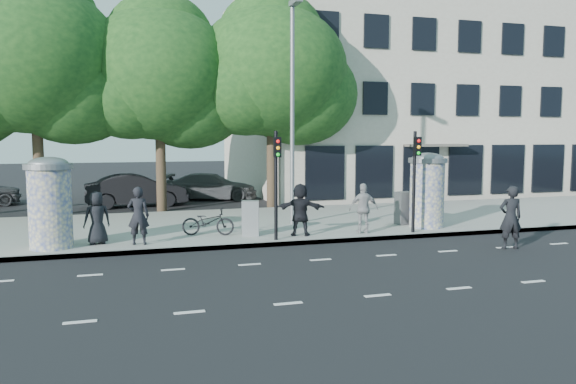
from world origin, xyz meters
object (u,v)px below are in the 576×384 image
object	(u,v)px
ad_column_right	(427,188)
cabinet_left	(250,218)
traffic_pole_far	(415,171)
man_road	(511,217)
cabinet_right	(404,208)
ped_e	(364,208)
bicycle	(208,222)
street_lamp	(293,97)
traffic_pole_near	(276,174)
car_right	(211,186)
ad_column_left	(50,201)
ped_f	(300,210)
car_mid	(137,190)
ped_b	(138,216)
ped_a	(97,218)

from	to	relation	value
ad_column_right	cabinet_left	world-z (taller)	ad_column_right
traffic_pole_far	man_road	distance (m)	3.40
traffic_pole_far	cabinet_right	world-z (taller)	traffic_pole_far
ped_e	cabinet_left	size ratio (longest dim) A/B	1.46
traffic_pole_far	bicycle	world-z (taller)	traffic_pole_far
bicycle	street_lamp	bearing A→B (deg)	-50.46
traffic_pole_near	street_lamp	world-z (taller)	street_lamp
traffic_pole_near	car_right	world-z (taller)	traffic_pole_near
ad_column_left	ped_f	world-z (taller)	ad_column_left
cabinet_left	cabinet_right	bearing A→B (deg)	21.03
car_mid	ad_column_left	bearing A→B (deg)	160.59
man_road	cabinet_left	size ratio (longest dim) A/B	1.67
ped_b	car_mid	distance (m)	10.49
ad_column_right	car_mid	bearing A→B (deg)	134.03
traffic_pole_far	car_right	xyz separation A→B (m)	(-4.85, 12.83, -1.53)
car_right	cabinet_left	bearing A→B (deg)	-165.85
ped_f	car_right	distance (m)	12.33
ped_b	bicycle	bearing A→B (deg)	-146.23
ad_column_right	bicycle	size ratio (longest dim) A/B	1.56
traffic_pole_near	ped_b	size ratio (longest dim) A/B	1.94
ped_e	ped_f	distance (m)	2.17
car_right	traffic_pole_far	bearing A→B (deg)	-142.46
traffic_pole_far	car_mid	size ratio (longest dim) A/B	0.72
traffic_pole_far	ped_e	world-z (taller)	traffic_pole_far
street_lamp	cabinet_right	bearing A→B (deg)	-16.82
street_lamp	ped_a	distance (m)	7.99
ped_f	car_mid	bearing A→B (deg)	-45.61
street_lamp	cabinet_right	world-z (taller)	street_lamp
bicycle	man_road	bearing A→B (deg)	-98.48
cabinet_right	traffic_pole_far	bearing A→B (deg)	-116.65
traffic_pole_near	ped_e	xyz separation A→B (m)	(3.11, 0.35, -1.24)
cabinet_left	ad_column_left	bearing A→B (deg)	-162.13
street_lamp	man_road	distance (m)	8.44
ped_e	bicycle	bearing A→B (deg)	-3.33
ped_b	cabinet_right	distance (m)	9.53
traffic_pole_near	ped_e	size ratio (longest dim) A/B	2.03
ped_a	traffic_pole_far	bearing A→B (deg)	160.28
traffic_pole_far	man_road	bearing A→B (deg)	-55.11
ad_column_left	bicycle	bearing A→B (deg)	9.00
street_lamp	cabinet_left	world-z (taller)	street_lamp
traffic_pole_far	ped_a	world-z (taller)	traffic_pole_far
ped_b	man_road	xyz separation A→B (m)	(10.75, -3.06, -0.07)
traffic_pole_near	street_lamp	distance (m)	4.07
man_road	bicycle	world-z (taller)	man_road
ped_a	traffic_pole_near	bearing A→B (deg)	155.76
traffic_pole_far	traffic_pole_near	bearing A→B (deg)	180.00
street_lamp	ped_a	bearing A→B (deg)	-163.96
ad_column_right	ped_b	bearing A→B (deg)	-177.54
ped_b	ped_f	world-z (taller)	ped_b
ped_b	car_mid	world-z (taller)	ped_b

